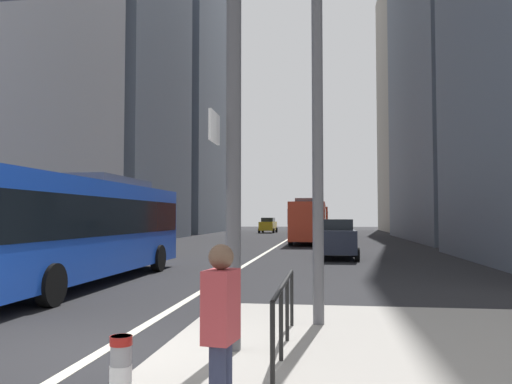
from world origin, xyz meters
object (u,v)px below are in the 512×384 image
object	(u,v)px
city_bus_blue_oncoming	(81,224)
traffic_signal_gantry	(78,80)
city_bus_red_distant	(316,219)
car_oncoming_mid	(268,225)
bollard_left	(121,381)
car_receding_near	(336,238)
street_lamp_post	(317,41)
pedestrian_waiting	(221,329)
city_bus_red_receding	(309,220)

from	to	relation	value
city_bus_blue_oncoming	traffic_signal_gantry	world-z (taller)	traffic_signal_gantry
city_bus_red_distant	traffic_signal_gantry	distance (m)	51.76
car_oncoming_mid	bollard_left	distance (m)	61.64
traffic_signal_gantry	bollard_left	bearing A→B (deg)	-56.73
city_bus_blue_oncoming	city_bus_red_distant	world-z (taller)	same
car_oncoming_mid	car_receding_near	size ratio (longest dim) A/B	0.91
city_bus_red_distant	street_lamp_post	world-z (taller)	street_lamp_post
car_oncoming_mid	street_lamp_post	size ratio (longest dim) A/B	0.52
city_bus_red_distant	car_oncoming_mid	world-z (taller)	city_bus_red_distant
bollard_left	car_receding_near	bearing A→B (deg)	83.85
bollard_left	pedestrian_waiting	world-z (taller)	pedestrian_waiting
city_bus_red_receding	bollard_left	bearing A→B (deg)	-90.83
car_oncoming_mid	pedestrian_waiting	world-z (taller)	car_oncoming_mid
city_bus_red_distant	street_lamp_post	size ratio (longest dim) A/B	1.34
street_lamp_post	traffic_signal_gantry	bearing A→B (deg)	-151.42
car_oncoming_mid	street_lamp_post	distance (m)	57.00
city_bus_red_receding	street_lamp_post	distance (m)	31.43
city_bus_blue_oncoming	bollard_left	distance (m)	12.13
city_bus_blue_oncoming	car_receding_near	bearing A→B (deg)	53.56
car_receding_near	street_lamp_post	size ratio (longest dim) A/B	0.57
car_oncoming_mid	pedestrian_waiting	xyz separation A→B (m)	(6.38, -61.27, 0.09)
city_bus_blue_oncoming	street_lamp_post	bearing A→B (deg)	-37.70
traffic_signal_gantry	street_lamp_post	xyz separation A→B (m)	(3.63, 1.98, 1.12)
car_oncoming_mid	car_receding_near	distance (m)	40.69
city_bus_blue_oncoming	city_bus_red_distant	xyz separation A→B (m)	(6.35, 44.00, -0.00)
city_bus_red_receding	car_receding_near	bearing A→B (deg)	-83.08
city_bus_red_distant	pedestrian_waiting	distance (m)	54.55
city_bus_red_distant	street_lamp_post	distance (m)	49.79
car_oncoming_mid	car_receding_near	world-z (taller)	same
street_lamp_post	car_oncoming_mid	bearing A→B (deg)	97.24
city_bus_blue_oncoming	city_bus_red_receding	distance (m)	26.30
city_bus_red_distant	bollard_left	world-z (taller)	city_bus_red_distant
city_bus_blue_oncoming	street_lamp_post	distance (m)	9.87
city_bus_blue_oncoming	car_oncoming_mid	world-z (taller)	city_bus_blue_oncoming
car_receding_near	traffic_signal_gantry	bearing A→B (deg)	-103.11
car_receding_near	street_lamp_post	distance (m)	17.03
city_bus_red_distant	car_oncoming_mid	xyz separation A→B (m)	(-6.20, 6.73, -0.85)
street_lamp_post	pedestrian_waiting	bearing A→B (deg)	-99.11
city_bus_red_receding	pedestrian_waiting	size ratio (longest dim) A/B	6.73
city_bus_red_distant	city_bus_red_receding	bearing A→B (deg)	-90.48
city_bus_red_distant	bollard_left	xyz separation A→B (m)	(-0.68, -54.66, -1.20)
city_bus_blue_oncoming	car_receding_near	size ratio (longest dim) A/B	2.64
city_bus_blue_oncoming	city_bus_red_distant	distance (m)	44.46
car_oncoming_mid	city_bus_red_receding	bearing A→B (deg)	-76.51
city_bus_red_receding	city_bus_red_distant	world-z (taller)	same
street_lamp_post	city_bus_blue_oncoming	bearing A→B (deg)	142.30
city_bus_blue_oncoming	car_oncoming_mid	size ratio (longest dim) A/B	2.90
street_lamp_post	pedestrian_waiting	xyz separation A→B (m)	(-0.78, -4.88, -4.21)
city_bus_red_receding	city_bus_red_distant	size ratio (longest dim) A/B	1.05
car_receding_near	pedestrian_waiting	world-z (taller)	car_receding_near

